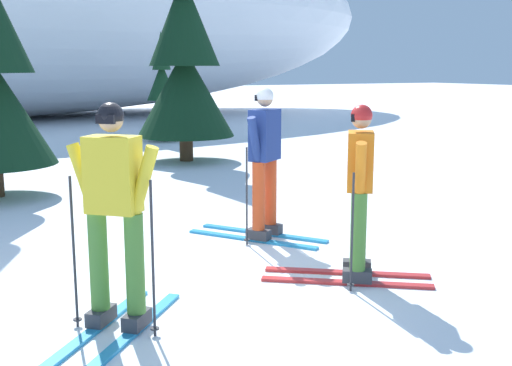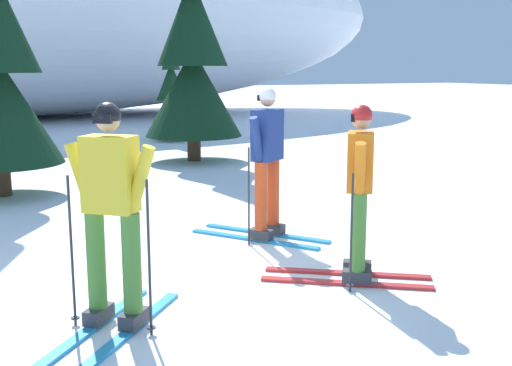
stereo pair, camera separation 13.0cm
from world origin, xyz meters
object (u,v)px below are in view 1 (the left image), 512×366
(pine_tree_far_right, at_px, (162,96))
(skier_navy_jacket, at_px, (264,161))
(skier_orange_jacket, at_px, (358,191))
(pine_tree_center_right, at_px, (184,55))
(skier_yellow_jacket, at_px, (114,214))

(pine_tree_far_right, bearing_deg, skier_navy_jacket, -103.06)
(skier_orange_jacket, distance_m, skier_navy_jacket, 1.76)
(pine_tree_center_right, bearing_deg, skier_yellow_jacket, -115.01)
(skier_yellow_jacket, height_order, pine_tree_center_right, pine_tree_center_right)
(skier_yellow_jacket, height_order, pine_tree_far_right, pine_tree_far_right)
(skier_orange_jacket, xyz_separation_m, pine_tree_center_right, (1.50, 8.29, 1.43))
(skier_navy_jacket, distance_m, skier_yellow_jacket, 2.96)
(skier_navy_jacket, height_order, pine_tree_center_right, pine_tree_center_right)
(skier_yellow_jacket, bearing_deg, pine_tree_far_right, 68.84)
(skier_navy_jacket, bearing_deg, skier_orange_jacket, -87.51)
(skier_orange_jacket, distance_m, pine_tree_center_right, 8.55)
(skier_orange_jacket, height_order, skier_navy_jacket, skier_navy_jacket)
(skier_orange_jacket, relative_size, skier_yellow_jacket, 0.95)
(skier_orange_jacket, height_order, pine_tree_center_right, pine_tree_center_right)
(skier_navy_jacket, distance_m, pine_tree_center_right, 6.86)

